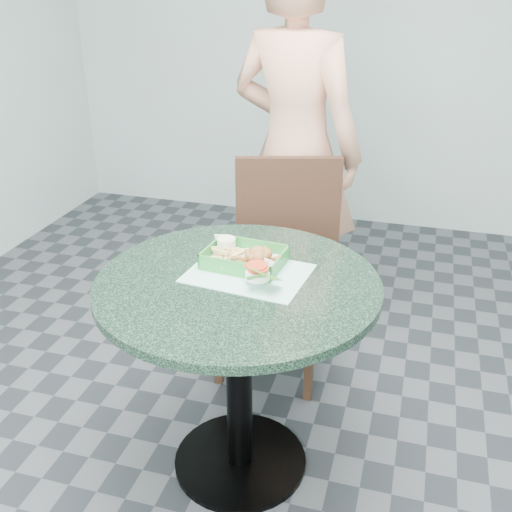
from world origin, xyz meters
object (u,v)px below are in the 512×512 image
(dining_chair, at_px, (281,252))
(food_basket, at_px, (245,266))
(diner_person, at_px, (296,114))
(cafe_table, at_px, (238,331))
(crab_sandwich, at_px, (259,263))
(sauce_ramekin, at_px, (225,249))

(dining_chair, relative_size, food_basket, 3.65)
(diner_person, bearing_deg, food_basket, 109.70)
(cafe_table, xyz_separation_m, crab_sandwich, (0.05, 0.08, 0.22))
(diner_person, height_order, crab_sandwich, diner_person)
(sauce_ramekin, bearing_deg, cafe_table, -57.72)
(crab_sandwich, bearing_deg, dining_chair, 97.34)
(food_basket, height_order, sauce_ramekin, sauce_ramekin)
(dining_chair, height_order, diner_person, diner_person)
(crab_sandwich, relative_size, sauce_ramekin, 1.93)
(cafe_table, distance_m, sauce_ramekin, 0.28)
(crab_sandwich, bearing_deg, cafe_table, -122.37)
(cafe_table, height_order, crab_sandwich, crab_sandwich)
(dining_chair, distance_m, sauce_ramekin, 0.64)
(diner_person, height_order, sauce_ramekin, diner_person)
(cafe_table, relative_size, food_basket, 3.58)
(food_basket, bearing_deg, diner_person, 92.63)
(food_basket, relative_size, sauce_ramekin, 3.97)
(food_basket, bearing_deg, crab_sandwich, -27.51)
(cafe_table, bearing_deg, food_basket, 95.31)
(dining_chair, distance_m, diner_person, 0.63)
(food_basket, height_order, crab_sandwich, crab_sandwich)
(cafe_table, xyz_separation_m, sauce_ramekin, (-0.09, 0.15, 0.22))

